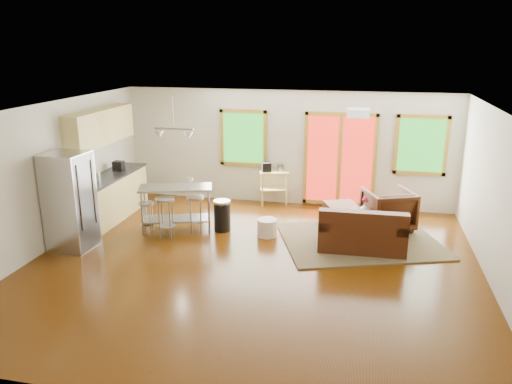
% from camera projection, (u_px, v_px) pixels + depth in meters
% --- Properties ---
extents(floor, '(7.50, 7.00, 0.02)m').
position_uv_depth(floor, '(252.00, 266.00, 8.41)').
color(floor, '#371A02').
rests_on(floor, ground).
extents(ceiling, '(7.50, 7.00, 0.02)m').
position_uv_depth(ceiling, '(252.00, 110.00, 7.65)').
color(ceiling, silver).
rests_on(ceiling, ground).
extents(back_wall, '(7.50, 0.02, 2.60)m').
position_uv_depth(back_wall, '(287.00, 148.00, 11.31)').
color(back_wall, beige).
rests_on(back_wall, ground).
extents(left_wall, '(0.02, 7.00, 2.60)m').
position_uv_depth(left_wall, '(45.00, 178.00, 8.81)').
color(left_wall, beige).
rests_on(left_wall, ground).
extents(right_wall, '(0.02, 7.00, 2.60)m').
position_uv_depth(right_wall, '(504.00, 207.00, 7.25)').
color(right_wall, beige).
rests_on(right_wall, ground).
extents(front_wall, '(7.50, 0.02, 2.60)m').
position_uv_depth(front_wall, '(169.00, 294.00, 4.75)').
color(front_wall, beige).
rests_on(front_wall, ground).
extents(window_left, '(1.10, 0.05, 1.30)m').
position_uv_depth(window_left, '(243.00, 138.00, 11.41)').
color(window_left, '#154F14').
rests_on(window_left, back_wall).
extents(french_doors, '(1.60, 0.05, 2.10)m').
position_uv_depth(french_doors, '(340.00, 160.00, 11.07)').
color(french_doors, '#A41C12').
rests_on(french_doors, back_wall).
extents(window_right, '(1.10, 0.05, 1.30)m').
position_uv_depth(window_right, '(421.00, 145.00, 10.60)').
color(window_right, '#154F14').
rests_on(window_right, back_wall).
extents(rug, '(3.41, 3.02, 0.03)m').
position_uv_depth(rug, '(360.00, 240.00, 9.41)').
color(rug, '#435B3B').
rests_on(rug, floor).
extents(loveseat, '(1.55, 0.91, 0.82)m').
position_uv_depth(loveseat, '(362.00, 233.00, 8.96)').
color(loveseat, black).
rests_on(loveseat, floor).
extents(coffee_table, '(1.25, 0.98, 0.44)m').
position_uv_depth(coffee_table, '(373.00, 218.00, 9.53)').
color(coffee_table, '#37230B').
rests_on(coffee_table, floor).
extents(armchair, '(1.12, 1.10, 0.90)m').
position_uv_depth(armchair, '(388.00, 207.00, 9.92)').
color(armchair, black).
rests_on(armchair, floor).
extents(ottoman, '(0.81, 0.81, 0.41)m').
position_uv_depth(ottoman, '(341.00, 213.00, 10.32)').
color(ottoman, black).
rests_on(ottoman, floor).
extents(pouf, '(0.45, 0.45, 0.34)m').
position_uv_depth(pouf, '(267.00, 228.00, 9.62)').
color(pouf, silver).
rests_on(pouf, floor).
extents(vase, '(0.21, 0.22, 0.33)m').
position_uv_depth(vase, '(365.00, 207.00, 9.72)').
color(vase, silver).
rests_on(vase, coffee_table).
extents(book, '(0.24, 0.08, 0.32)m').
position_uv_depth(book, '(392.00, 211.00, 9.37)').
color(book, maroon).
rests_on(book, coffee_table).
extents(cabinets, '(0.64, 2.24, 2.30)m').
position_uv_depth(cabinets, '(108.00, 175.00, 10.45)').
color(cabinets, tan).
rests_on(cabinets, floor).
extents(refrigerator, '(0.75, 0.71, 1.77)m').
position_uv_depth(refrigerator, '(70.00, 201.00, 8.89)').
color(refrigerator, '#B7BABC').
rests_on(refrigerator, floor).
extents(island, '(1.52, 0.97, 0.89)m').
position_uv_depth(island, '(176.00, 200.00, 9.82)').
color(island, '#B7BABC').
rests_on(island, floor).
extents(cup, '(0.14, 0.13, 0.11)m').
position_uv_depth(cup, '(190.00, 179.00, 9.86)').
color(cup, silver).
rests_on(cup, island).
extents(bar_stool_a, '(0.35, 0.35, 0.64)m').
position_uv_depth(bar_stool_a, '(147.00, 211.00, 9.67)').
color(bar_stool_a, '#B7BABC').
rests_on(bar_stool_a, floor).
extents(bar_stool_b, '(0.42, 0.42, 0.80)m').
position_uv_depth(bar_stool_b, '(166.00, 208.00, 9.42)').
color(bar_stool_b, '#B7BABC').
rests_on(bar_stool_b, floor).
extents(bar_stool_c, '(0.44, 0.44, 0.73)m').
position_uv_depth(bar_stool_c, '(196.00, 206.00, 9.74)').
color(bar_stool_c, '#B7BABC').
rests_on(bar_stool_c, floor).
extents(trash_can, '(0.35, 0.35, 0.62)m').
position_uv_depth(trash_can, '(222.00, 215.00, 9.87)').
color(trash_can, black).
rests_on(trash_can, floor).
extents(kitchen_cart, '(0.74, 0.59, 0.99)m').
position_uv_depth(kitchen_cart, '(273.00, 176.00, 11.39)').
color(kitchen_cart, tan).
rests_on(kitchen_cart, floor).
extents(ceiling_flush, '(0.35, 0.35, 0.12)m').
position_uv_depth(ceiling_flush, '(358.00, 113.00, 7.90)').
color(ceiling_flush, white).
rests_on(ceiling_flush, ceiling).
extents(pendant_light, '(0.80, 0.18, 0.79)m').
position_uv_depth(pendant_light, '(174.00, 134.00, 9.65)').
color(pendant_light, gray).
rests_on(pendant_light, ceiling).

